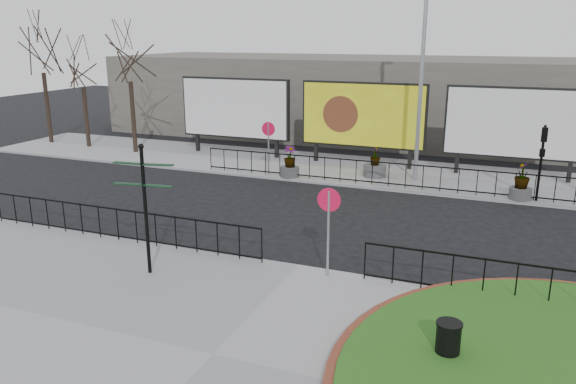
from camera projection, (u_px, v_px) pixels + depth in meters
The scene contains 22 objects.
ground at pixel (298, 268), 16.05m from camera, with size 90.00×90.00×0.00m, color black.
pavement_near at pixel (213, 357), 11.56m from camera, with size 30.00×10.00×0.12m, color gray.
pavement_far at pixel (387, 173), 26.77m from camera, with size 44.00×6.00×0.12m, color gray.
railing_near_left at pixel (117, 224), 17.72m from camera, with size 10.00×0.10×1.10m, color black, non-canonical shape.
railing_near_right at pixel (550, 288), 13.30m from camera, with size 9.00×0.10×1.10m, color black, non-canonical shape.
railing_far at pixel (397, 175), 23.83m from camera, with size 18.00×0.10×1.10m, color black, non-canonical shape.
speed_sign_far at pixel (268, 137), 25.71m from camera, with size 0.64×0.07×2.47m.
speed_sign_near at pixel (329, 213), 14.82m from camera, with size 0.64×0.07×2.47m.
billboard_left at pixel (235, 109), 29.95m from camera, with size 6.20×0.31×4.10m.
billboard_mid at pixel (363, 115), 27.47m from camera, with size 6.20×0.31×4.10m.
billboard_right at pixel (516, 124), 25.00m from camera, with size 6.20×0.31×4.10m.
lamp_post at pixel (422, 73), 24.04m from camera, with size 0.74×0.18×9.23m.
signal_pole_a at pixel (542, 152), 21.53m from camera, with size 0.22×0.26×3.00m.
tree_left at pixel (131, 88), 30.30m from camera, with size 2.00×2.00×7.00m, color #2D2119, non-canonical shape.
tree_mid at pixel (84, 93), 31.92m from camera, with size 2.00×2.00×6.20m, color #2D2119, non-canonical shape.
tree_far at pixel (44, 79), 32.98m from camera, with size 2.00×2.00×7.50m, color #2D2119, non-canonical shape.
building_backdrop at pixel (422, 99), 35.04m from camera, with size 40.00×10.00×5.00m, color #5C5950.
fingerpost_sign at pixel (145, 197), 14.90m from camera, with size 1.69×0.50×3.61m.
litter_bin at pixel (448, 342), 11.17m from camera, with size 0.53×0.53×0.87m.
planter_a at pixel (290, 165), 25.67m from camera, with size 0.88×0.88×1.44m.
planter_b at pixel (375, 167), 25.74m from camera, with size 1.03×1.03×1.40m.
planter_c at pixel (521, 184), 22.17m from camera, with size 0.87×0.87×1.51m.
Camera 1 is at (5.19, -13.91, 6.49)m, focal length 35.00 mm.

